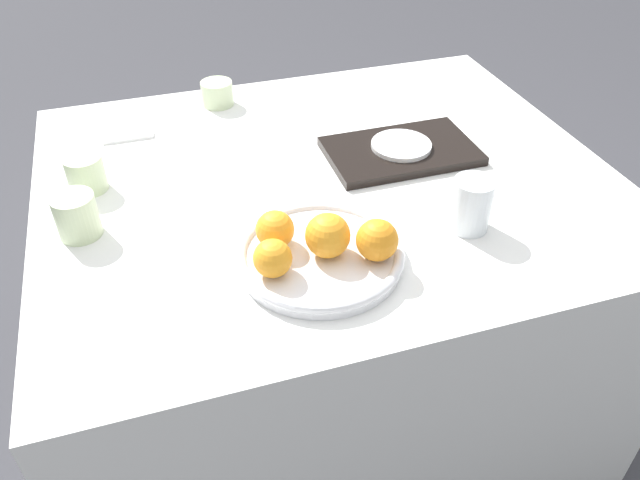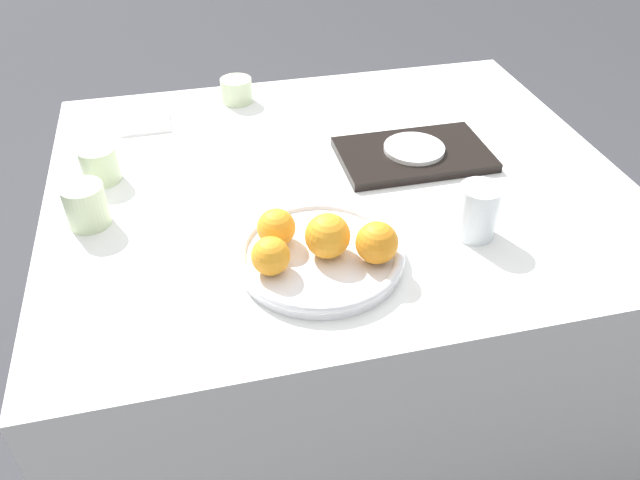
{
  "view_description": "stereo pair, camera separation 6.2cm",
  "coord_description": "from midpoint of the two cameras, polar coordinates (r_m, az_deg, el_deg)",
  "views": [
    {
      "loc": [
        -0.35,
        -1.06,
        1.42
      ],
      "look_at": [
        -0.1,
        -0.27,
        0.75
      ],
      "focal_mm": 35.0,
      "sensor_mm": 36.0,
      "label": 1
    },
    {
      "loc": [
        -0.29,
        -1.08,
        1.42
      ],
      "look_at": [
        -0.1,
        -0.27,
        0.75
      ],
      "focal_mm": 35.0,
      "sensor_mm": 36.0,
      "label": 2
    }
  ],
  "objects": [
    {
      "name": "water_glass",
      "position": [
        1.17,
        12.2,
        3.15
      ],
      "size": [
        0.08,
        0.08,
        0.1
      ],
      "color": "silver",
      "rests_on": "table"
    },
    {
      "name": "napkin",
      "position": [
        1.57,
        -18.34,
        9.6
      ],
      "size": [
        0.12,
        0.11,
        0.01
      ],
      "color": "white",
      "rests_on": "table"
    },
    {
      "name": "cup_2",
      "position": [
        1.63,
        -10.49,
        13.03
      ],
      "size": [
        0.08,
        0.08,
        0.06
      ],
      "color": "beige",
      "rests_on": "table"
    },
    {
      "name": "ground_plane",
      "position": [
        1.8,
        -0.51,
        -13.28
      ],
      "size": [
        12.0,
        12.0,
        0.0
      ],
      "primitive_type": "plane",
      "color": "#38383D"
    },
    {
      "name": "serving_tray",
      "position": [
        1.4,
        6.12,
        8.05
      ],
      "size": [
        0.33,
        0.2,
        0.02
      ],
      "color": "black",
      "rests_on": "table"
    },
    {
      "name": "fruit_platter",
      "position": [
        1.09,
        -1.64,
        -1.45
      ],
      "size": [
        0.3,
        0.3,
        0.03
      ],
      "color": "silver",
      "rests_on": "table"
    },
    {
      "name": "orange_2",
      "position": [
        1.03,
        -6.08,
        -1.72
      ],
      "size": [
        0.07,
        0.07,
        0.07
      ],
      "color": "orange",
      "rests_on": "fruit_platter"
    },
    {
      "name": "orange_1",
      "position": [
        1.05,
        3.57,
        -0.04
      ],
      "size": [
        0.07,
        0.07,
        0.07
      ],
      "color": "orange",
      "rests_on": "fruit_platter"
    },
    {
      "name": "orange_0",
      "position": [
        1.06,
        -0.98,
        0.38
      ],
      "size": [
        0.08,
        0.08,
        0.08
      ],
      "color": "orange",
      "rests_on": "fruit_platter"
    },
    {
      "name": "cup_0",
      "position": [
        1.36,
        -21.88,
        5.64
      ],
      "size": [
        0.08,
        0.08,
        0.07
      ],
      "color": "beige",
      "rests_on": "table"
    },
    {
      "name": "orange_3",
      "position": [
        1.09,
        -5.78,
        0.92
      ],
      "size": [
        0.07,
        0.07,
        0.07
      ],
      "color": "orange",
      "rests_on": "fruit_platter"
    },
    {
      "name": "cup_1",
      "position": [
        1.23,
        -22.72,
        2.02
      ],
      "size": [
        0.08,
        0.08,
        0.08
      ],
      "color": "beige",
      "rests_on": "table"
    },
    {
      "name": "table",
      "position": [
        1.54,
        -0.59,
        -5.16
      ],
      "size": [
        1.19,
        1.0,
        0.7
      ],
      "color": "white",
      "rests_on": "ground_plane"
    },
    {
      "name": "side_plate",
      "position": [
        1.39,
        6.16,
        8.59
      ],
      "size": [
        0.13,
        0.13,
        0.01
      ],
      "color": "white",
      "rests_on": "serving_tray"
    }
  ]
}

